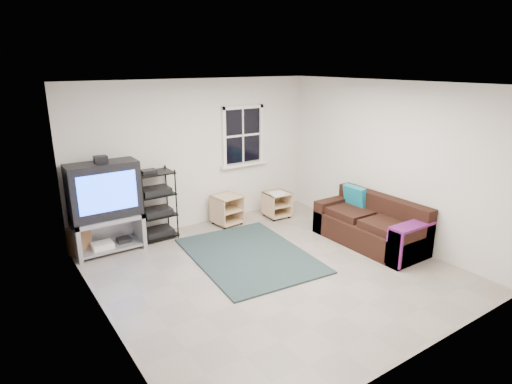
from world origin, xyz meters
TOP-DOWN VIEW (x-y plane):
  - room at (0.95, 2.27)m, footprint 4.60×4.62m
  - tv_unit at (-1.73, 2.02)m, footprint 1.04×0.52m
  - av_rack at (-0.90, 2.06)m, footprint 0.60×0.43m
  - side_table_left at (0.39, 2.00)m, footprint 0.51×0.51m
  - side_table_right at (1.38, 1.77)m, footprint 0.46×0.48m
  - sofa at (1.90, -0.11)m, footprint 0.82×1.85m
  - shag_rug at (-0.01, 0.60)m, footprint 1.82×2.37m
  - paper_bag at (-2.14, 2.15)m, footprint 0.36×0.30m

SIDE VIEW (x-z plane):
  - shag_rug at x=-0.01m, z-range 0.00..0.03m
  - paper_bag at x=-2.14m, z-range 0.00..0.44m
  - side_table_right at x=1.38m, z-range 0.03..0.54m
  - side_table_left at x=0.39m, z-range 0.02..0.56m
  - sofa at x=1.90m, z-range -0.12..0.72m
  - av_rack at x=-0.90m, z-range -0.08..1.11m
  - tv_unit at x=-1.73m, z-range 0.07..1.61m
  - room at x=0.95m, z-range -0.82..3.78m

